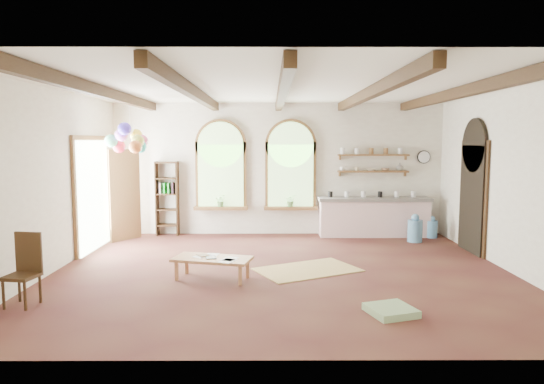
{
  "coord_description": "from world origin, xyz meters",
  "views": [
    {
      "loc": [
        -0.21,
        -8.35,
        2.28
      ],
      "look_at": [
        -0.17,
        0.6,
        1.34
      ],
      "focal_mm": 32.0,
      "sensor_mm": 36.0,
      "label": 1
    }
  ],
  "objects_px": {
    "coffee_table": "(212,260)",
    "balloon_cluster": "(130,139)",
    "kitchen_counter": "(374,216)",
    "side_chair": "(23,285)"
  },
  "relations": [
    {
      "from": "coffee_table",
      "to": "balloon_cluster",
      "type": "relative_size",
      "value": 1.19
    },
    {
      "from": "balloon_cluster",
      "to": "side_chair",
      "type": "bearing_deg",
      "value": -99.34
    },
    {
      "from": "kitchen_counter",
      "to": "side_chair",
      "type": "relative_size",
      "value": 2.65
    },
    {
      "from": "side_chair",
      "to": "balloon_cluster",
      "type": "relative_size",
      "value": 0.87
    },
    {
      "from": "balloon_cluster",
      "to": "kitchen_counter",
      "type": "bearing_deg",
      "value": 16.16
    },
    {
      "from": "kitchen_counter",
      "to": "balloon_cluster",
      "type": "bearing_deg",
      "value": -163.84
    },
    {
      "from": "balloon_cluster",
      "to": "coffee_table",
      "type": "bearing_deg",
      "value": -47.91
    },
    {
      "from": "kitchen_counter",
      "to": "side_chair",
      "type": "height_order",
      "value": "side_chair"
    },
    {
      "from": "kitchen_counter",
      "to": "balloon_cluster",
      "type": "distance_m",
      "value": 5.9
    },
    {
      "from": "coffee_table",
      "to": "kitchen_counter",
      "type": "bearing_deg",
      "value": 46.81
    }
  ]
}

